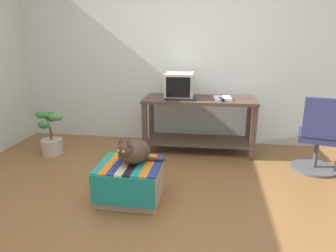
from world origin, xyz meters
TOP-DOWN VIEW (x-y plane):
  - ground_plane at (0.00, 0.00)m, footprint 14.00×14.00m
  - back_wall at (0.00, 2.05)m, footprint 8.00×0.10m
  - desk at (0.30, 1.60)m, footprint 1.48×0.64m
  - tv_monitor at (0.03, 1.62)m, footprint 0.38×0.48m
  - keyboard at (0.07, 1.46)m, footprint 0.41×0.17m
  - book at (0.60, 1.56)m, footprint 0.25×0.28m
  - ottoman_with_blanket at (-0.26, 0.17)m, footprint 0.58×0.55m
  - cat at (-0.23, 0.19)m, footprint 0.47×0.43m
  - potted_plant at (-1.63, 1.18)m, footprint 0.40×0.39m
  - office_chair at (1.68, 1.11)m, footprint 0.52×0.52m
  - stapler at (0.58, 1.45)m, footprint 0.08×0.12m

SIDE VIEW (x-z plane):
  - ground_plane at x=0.00m, z-range 0.00..0.00m
  - ottoman_with_blanket at x=-0.26m, z-range 0.00..0.37m
  - potted_plant at x=-1.63m, z-range -0.05..0.53m
  - office_chair at x=1.68m, z-range -0.06..0.83m
  - cat at x=-0.23m, z-range 0.34..0.63m
  - desk at x=0.30m, z-range 0.13..0.87m
  - keyboard at x=0.07m, z-range 0.73..0.76m
  - book at x=0.60m, z-range 0.73..0.76m
  - stapler at x=0.58m, z-range 0.73..0.77m
  - tv_monitor at x=0.03m, z-range 0.73..1.05m
  - back_wall at x=0.00m, z-range 0.00..2.60m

